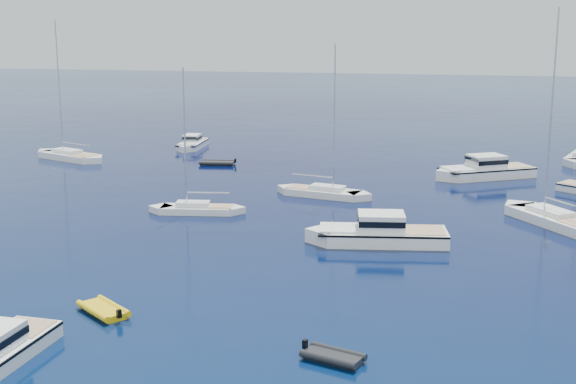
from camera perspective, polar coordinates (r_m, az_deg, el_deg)
ground at (r=41.34m, az=-3.94°, el=-10.17°), size 400.00×400.00×0.00m
motor_cruiser_centre at (r=57.09m, az=6.59°, el=-3.76°), size 11.47×4.99×2.91m
motor_cruiser_distant at (r=82.55m, az=14.16°, el=1.02°), size 11.76×8.83×3.03m
motor_cruiser_horizon at (r=99.56m, az=-7.05°, el=3.23°), size 2.98×8.42×2.18m
sailboat_mid_r at (r=65.45m, az=18.92°, el=-2.25°), size 9.36×11.57×17.54m
sailboat_mid_l at (r=65.98m, az=-6.69°, el=-1.53°), size 8.86×3.48×12.67m
sailboat_centre at (r=71.75m, az=2.61°, el=-0.31°), size 10.13×4.66×14.42m
sailboat_far_l at (r=94.21m, az=-15.72°, el=2.33°), size 11.50×7.10×16.55m
tender_yellow at (r=44.80m, az=-13.38°, el=-8.66°), size 4.06×3.76×0.95m
tender_grey_near at (r=38.01m, az=3.33°, el=-12.28°), size 3.49×2.66×0.95m
tender_grey_far at (r=87.63m, az=-5.21°, el=2.01°), size 4.32×2.63×0.95m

